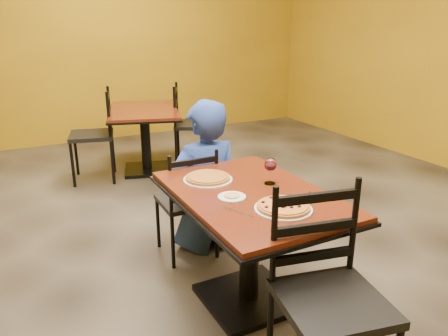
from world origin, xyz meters
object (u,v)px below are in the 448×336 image
table_main (250,222)px  plate_far (208,180)px  diner (205,175)px  chair_main_far (186,201)px  table_second (145,126)px  pizza_main (283,206)px  plate_main (283,209)px  chair_second_right (193,125)px  side_plate (232,197)px  chair_second_left (92,136)px  wine_glass (270,170)px  pizza_far (208,177)px  chair_main_near (332,304)px

table_main → plate_far: (-0.14, 0.29, 0.20)m
diner → chair_main_far: bearing=18.1°
table_second → chair_main_far: bearing=-99.3°
table_second → pizza_main: (-0.20, -3.05, 0.22)m
table_main → plate_main: plate_main is taller
plate_far → pizza_main: bearing=-74.7°
chair_second_right → diner: diner is taller
plate_far → side_plate: size_ratio=1.94×
table_second → diner: bearing=-94.2°
diner → chair_second_left: bearing=-76.8°
side_plate → chair_second_right: bearing=70.7°
chair_second_right → wine_glass: size_ratio=5.50×
table_main → side_plate: bearing=-169.3°
plate_main → plate_far: size_ratio=1.00×
diner → side_plate: (-0.22, -0.84, 0.17)m
plate_main → diner: bearing=87.0°
chair_second_right → table_second: bearing=115.3°
plate_main → chair_main_far: bearing=96.9°
side_plate → wine_glass: (0.32, 0.09, 0.08)m
pizza_far → wine_glass: bearing=-36.2°
chair_main_far → pizza_far: size_ratio=3.03×
side_plate → wine_glass: size_ratio=0.89×
plate_main → pizza_far: 0.61m
chair_second_right → plate_far: size_ratio=3.20×
chair_main_far → diner: bearing=-159.7°
chair_main_far → pizza_main: size_ratio=2.99×
chair_second_left → pizza_far: size_ratio=3.62×
plate_far → pizza_far: 0.02m
plate_main → chair_second_right: bearing=75.1°
chair_second_right → wine_glass: 2.78m
table_main → pizza_far: size_ratio=4.39×
diner → side_plate: 0.89m
chair_second_right → side_plate: size_ratio=6.19×
chair_main_far → plate_main: 1.11m
chair_main_far → side_plate: size_ratio=5.30×
table_main → wine_glass: 0.34m
diner → plate_main: (-0.06, -1.11, 0.17)m
chair_second_right → pizza_main: 3.16m
table_main → pizza_main: (0.02, -0.30, 0.21)m
table_second → pizza_main: pizza_main is taller
plate_main → side_plate: size_ratio=1.94×
chair_main_near → diner: size_ratio=0.87×
pizza_main → plate_far: 0.61m
plate_main → table_second: bearing=86.2°
side_plate → chair_second_left: bearing=95.0°
table_main → pizza_far: pizza_far is taller
chair_main_near → chair_main_far: 1.56m
table_second → chair_second_right: bearing=0.0°
table_second → pizza_far: bearing=-98.4°
side_plate → wine_glass: bearing=16.1°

